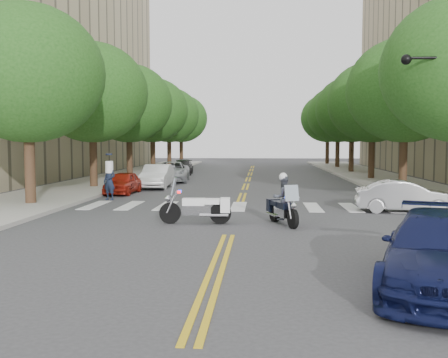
# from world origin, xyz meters

# --- Properties ---
(ground) EXTENTS (140.00, 140.00, 0.00)m
(ground) POSITION_xyz_m (0.00, 0.00, 0.00)
(ground) COLOR #38383A
(ground) RESTS_ON ground
(sidewalk_left) EXTENTS (5.00, 60.00, 0.15)m
(sidewalk_left) POSITION_xyz_m (-9.50, 22.00, 0.07)
(sidewalk_left) COLOR #9E9991
(sidewalk_left) RESTS_ON ground
(sidewalk_right) EXTENTS (5.00, 60.00, 0.15)m
(sidewalk_right) POSITION_xyz_m (9.50, 22.00, 0.07)
(sidewalk_right) COLOR #9E9991
(sidewalk_right) RESTS_ON ground
(tree_l_0) EXTENTS (6.40, 6.40, 8.45)m
(tree_l_0) POSITION_xyz_m (-8.80, 6.00, 5.55)
(tree_l_0) COLOR #382316
(tree_l_0) RESTS_ON ground
(tree_l_1) EXTENTS (6.40, 6.40, 8.45)m
(tree_l_1) POSITION_xyz_m (-8.80, 14.00, 5.55)
(tree_l_1) COLOR #382316
(tree_l_1) RESTS_ON ground
(tree_l_2) EXTENTS (6.40, 6.40, 8.45)m
(tree_l_2) POSITION_xyz_m (-8.80, 22.00, 5.55)
(tree_l_2) COLOR #382316
(tree_l_2) RESTS_ON ground
(tree_l_3) EXTENTS (6.40, 6.40, 8.45)m
(tree_l_3) POSITION_xyz_m (-8.80, 30.00, 5.55)
(tree_l_3) COLOR #382316
(tree_l_3) RESTS_ON ground
(tree_l_4) EXTENTS (6.40, 6.40, 8.45)m
(tree_l_4) POSITION_xyz_m (-8.80, 38.00, 5.55)
(tree_l_4) COLOR #382316
(tree_l_4) RESTS_ON ground
(tree_l_5) EXTENTS (6.40, 6.40, 8.45)m
(tree_l_5) POSITION_xyz_m (-8.80, 46.00, 5.55)
(tree_l_5) COLOR #382316
(tree_l_5) RESTS_ON ground
(tree_r_1) EXTENTS (6.40, 6.40, 8.45)m
(tree_r_1) POSITION_xyz_m (8.80, 14.00, 5.55)
(tree_r_1) COLOR #382316
(tree_r_1) RESTS_ON ground
(tree_r_2) EXTENTS (6.40, 6.40, 8.45)m
(tree_r_2) POSITION_xyz_m (8.80, 22.00, 5.55)
(tree_r_2) COLOR #382316
(tree_r_2) RESTS_ON ground
(tree_r_3) EXTENTS (6.40, 6.40, 8.45)m
(tree_r_3) POSITION_xyz_m (8.80, 30.00, 5.55)
(tree_r_3) COLOR #382316
(tree_r_3) RESTS_ON ground
(tree_r_4) EXTENTS (6.40, 6.40, 8.45)m
(tree_r_4) POSITION_xyz_m (8.80, 38.00, 5.55)
(tree_r_4) COLOR #382316
(tree_r_4) RESTS_ON ground
(tree_r_5) EXTENTS (6.40, 6.40, 8.45)m
(tree_r_5) POSITION_xyz_m (8.80, 46.00, 5.55)
(tree_r_5) COLOR #382316
(tree_r_5) RESTS_ON ground
(motorcycle_police) EXTENTS (1.02, 2.04, 1.72)m
(motorcycle_police) POSITION_xyz_m (1.64, 2.06, 0.77)
(motorcycle_police) COLOR black
(motorcycle_police) RESTS_ON ground
(motorcycle_parked) EXTENTS (2.40, 0.60, 1.55)m
(motorcycle_parked) POSITION_xyz_m (-1.03, 2.01, 0.54)
(motorcycle_parked) COLOR black
(motorcycle_parked) RESTS_ON ground
(officer_standing) EXTENTS (0.76, 0.65, 1.76)m
(officer_standing) POSITION_xyz_m (-6.16, 8.50, 0.88)
(officer_standing) COLOR #151D31
(officer_standing) RESTS_ON ground
(convertible) EXTENTS (3.88, 1.72, 1.24)m
(convertible) POSITION_xyz_m (6.50, 5.28, 0.62)
(convertible) COLOR silver
(convertible) RESTS_ON ground
(sedan_blue) EXTENTS (3.48, 5.27, 1.42)m
(sedan_blue) POSITION_xyz_m (4.23, -5.05, 0.71)
(sedan_blue) COLOR #0E143C
(sedan_blue) RESTS_ON ground
(parked_car_a) EXTENTS (1.46, 3.46, 1.17)m
(parked_car_a) POSITION_xyz_m (-6.30, 11.30, 0.58)
(parked_car_a) COLOR #A41F11
(parked_car_a) RESTS_ON ground
(parked_car_b) EXTENTS (1.62, 4.27, 1.39)m
(parked_car_b) POSITION_xyz_m (-5.20, 14.69, 0.70)
(parked_car_b) COLOR white
(parked_car_b) RESTS_ON ground
(parked_car_c) EXTENTS (2.75, 5.14, 1.37)m
(parked_car_c) POSITION_xyz_m (-5.20, 19.50, 0.69)
(parked_car_c) COLOR #9CA0A3
(parked_car_c) RESTS_ON ground
(parked_car_d) EXTENTS (2.01, 4.21, 1.18)m
(parked_car_d) POSITION_xyz_m (-5.63, 26.97, 0.59)
(parked_car_d) COLOR black
(parked_car_d) RESTS_ON ground
(parked_car_e) EXTENTS (1.47, 3.53, 1.20)m
(parked_car_e) POSITION_xyz_m (-6.30, 31.78, 0.60)
(parked_car_e) COLOR gray
(parked_car_e) RESTS_ON ground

